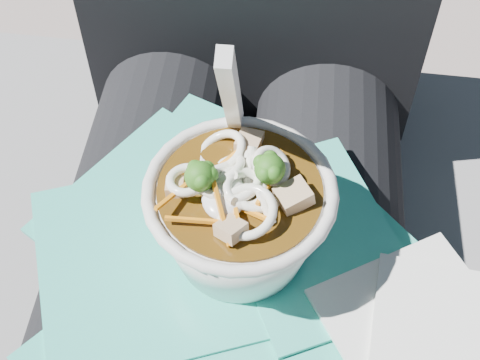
# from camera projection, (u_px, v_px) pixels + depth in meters

# --- Properties ---
(stone_ledge) EXTENTS (1.02, 0.54, 0.45)m
(stone_ledge) POSITION_uv_depth(u_px,v_px,m) (241.00, 303.00, 0.92)
(stone_ledge) COLOR slate
(stone_ledge) RESTS_ON ground
(lap) EXTENTS (0.32, 0.48, 0.15)m
(lap) POSITION_uv_depth(u_px,v_px,m) (225.00, 299.00, 0.59)
(lap) COLOR black
(lap) RESTS_ON stone_ledge
(person_body) EXTENTS (0.34, 0.94, 0.99)m
(person_body) POSITION_uv_depth(u_px,v_px,m) (236.00, 198.00, 0.62)
(person_body) COLOR black
(person_body) RESTS_ON ground
(plastic_bag) EXTENTS (0.38, 0.38, 0.02)m
(plastic_bag) POSITION_uv_depth(u_px,v_px,m) (228.00, 272.00, 0.51)
(plastic_bag) COLOR #2BB59F
(plastic_bag) RESTS_ON lap
(napkins) EXTENTS (0.16, 0.16, 0.01)m
(napkins) POSITION_uv_depth(u_px,v_px,m) (431.00, 330.00, 0.47)
(napkins) COLOR white
(napkins) RESTS_ON plastic_bag
(udon_bowl) EXTENTS (0.14, 0.14, 0.19)m
(udon_bowl) POSITION_uv_depth(u_px,v_px,m) (239.00, 210.00, 0.47)
(udon_bowl) COLOR silver
(udon_bowl) RESTS_ON plastic_bag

